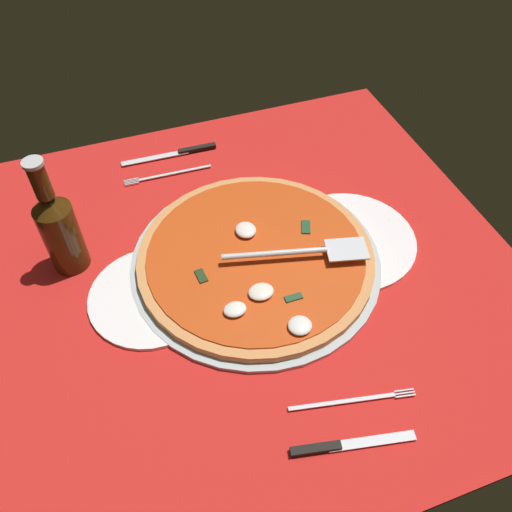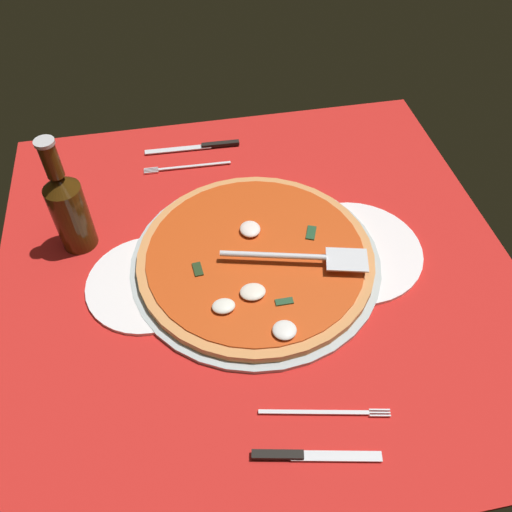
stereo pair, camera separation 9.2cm
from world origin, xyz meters
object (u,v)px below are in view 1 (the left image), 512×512
(pizza_server, at_px, (302,252))
(place_setting_near, at_px, (173,165))
(dinner_plate_right, at_px, (152,296))
(place_setting_far, at_px, (347,425))
(dinner_plate_left, at_px, (349,240))
(beer_bottle, at_px, (59,229))
(pizza, at_px, (256,257))

(pizza_server, height_order, place_setting_near, pizza_server)
(dinner_plate_right, xyz_separation_m, place_setting_far, (-0.21, 0.31, -0.00))
(dinner_plate_left, distance_m, beer_bottle, 0.51)
(pizza, height_order, place_setting_far, pizza)
(dinner_plate_left, xyz_separation_m, place_setting_far, (0.16, 0.32, -0.00))
(dinner_plate_right, relative_size, place_setting_near, 1.00)
(dinner_plate_right, height_order, place_setting_near, place_setting_near)
(dinner_plate_left, relative_size, place_setting_near, 1.16)
(pizza, relative_size, beer_bottle, 1.80)
(dinner_plate_right, height_order, place_setting_far, place_setting_far)
(dinner_plate_right, height_order, pizza_server, pizza_server)
(dinner_plate_left, distance_m, pizza, 0.18)
(pizza_server, relative_size, beer_bottle, 1.08)
(place_setting_far, xyz_separation_m, beer_bottle, (0.33, -0.43, 0.09))
(pizza_server, bearing_deg, place_setting_far, -85.96)
(place_setting_near, height_order, beer_bottle, beer_bottle)
(dinner_plate_right, xyz_separation_m, pizza, (-0.19, -0.01, 0.01))
(dinner_plate_left, xyz_separation_m, place_setting_near, (0.25, -0.32, -0.00))
(place_setting_far, bearing_deg, pizza, 104.97)
(dinner_plate_left, relative_size, beer_bottle, 1.06)
(pizza, height_order, pizza_server, pizza_server)
(dinner_plate_right, xyz_separation_m, place_setting_near, (-0.12, -0.33, -0.00))
(pizza, height_order, place_setting_near, pizza)
(pizza_server, xyz_separation_m, place_setting_far, (0.05, 0.29, -0.04))
(pizza, relative_size, pizza_server, 1.66)
(pizza_server, bearing_deg, dinner_plate_left, 29.52)
(dinner_plate_left, distance_m, place_setting_near, 0.41)
(pizza_server, xyz_separation_m, place_setting_near, (0.14, -0.35, -0.04))
(dinner_plate_right, relative_size, beer_bottle, 0.91)
(dinner_plate_left, height_order, pizza_server, pizza_server)
(dinner_plate_left, xyz_separation_m, pizza_server, (0.11, 0.03, 0.04))
(dinner_plate_left, bearing_deg, place_setting_far, 63.34)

